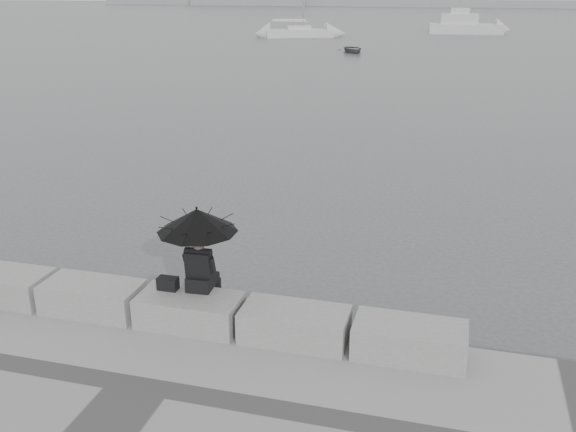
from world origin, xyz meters
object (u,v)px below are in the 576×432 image
(seated_person, at_px, (197,229))
(sailboat_left, at_px, (299,32))
(dinghy, at_px, (353,49))
(motor_cruiser, at_px, (466,26))

(seated_person, bearing_deg, sailboat_left, 98.77)
(sailboat_left, bearing_deg, dinghy, -81.99)
(seated_person, relative_size, dinghy, 0.45)
(motor_cruiser, relative_size, dinghy, 2.71)
(dinghy, bearing_deg, motor_cruiser, 42.50)
(seated_person, height_order, dinghy, seated_person)
(sailboat_left, xyz_separation_m, dinghy, (8.25, -14.19, -0.27))
(sailboat_left, height_order, motor_cruiser, sailboat_left)
(seated_person, bearing_deg, motor_cruiser, 83.16)
(sailboat_left, height_order, dinghy, sailboat_left)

